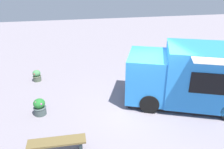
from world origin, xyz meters
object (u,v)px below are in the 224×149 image
(food_truck, at_px, (194,77))
(planter_flowering_far, at_px, (37,76))
(person_customer, at_px, (190,60))
(plaza_bench, at_px, (57,144))
(planter_flowering_near, at_px, (40,107))

(food_truck, bearing_deg, planter_flowering_far, 150.97)
(person_customer, distance_m, plaza_bench, 9.25)
(food_truck, relative_size, person_customer, 6.04)
(food_truck, height_order, plaza_bench, food_truck)
(person_customer, bearing_deg, planter_flowering_near, -156.97)
(plaza_bench, bearing_deg, food_truck, 19.26)
(planter_flowering_near, bearing_deg, food_truck, -3.91)
(planter_flowering_near, height_order, planter_flowering_far, planter_flowering_near)
(food_truck, height_order, person_customer, food_truck)
(person_customer, relative_size, planter_flowering_near, 1.37)
(food_truck, bearing_deg, plaza_bench, -160.74)
(planter_flowering_far, bearing_deg, person_customer, 2.32)
(food_truck, xyz_separation_m, planter_flowering_near, (-5.86, 0.40, -0.83))
(food_truck, distance_m, plaza_bench, 5.56)
(planter_flowering_far, height_order, plaza_bench, planter_flowering_far)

